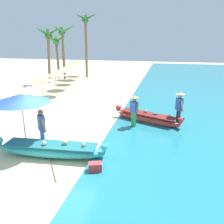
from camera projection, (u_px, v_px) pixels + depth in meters
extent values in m
plane|color=beige|center=(58.00, 155.00, 9.16)|extent=(80.00, 80.00, 0.00)
ellipsoid|color=#33B2BC|center=(51.00, 151.00, 8.97)|extent=(4.20, 1.09, 0.50)
cone|color=#33B2BC|center=(1.00, 140.00, 9.17)|extent=(0.46, 0.49, 0.53)
cone|color=#33B2BC|center=(103.00, 147.00, 8.59)|extent=(0.46, 0.49, 0.53)
cube|color=#1C6267|center=(51.00, 145.00, 8.90)|extent=(3.54, 1.05, 0.04)
sphere|color=tan|center=(84.00, 145.00, 8.68)|extent=(0.16, 0.16, 0.16)
sphere|color=tan|center=(65.00, 143.00, 8.83)|extent=(0.20, 0.20, 0.20)
sphere|color=tan|center=(44.00, 143.00, 8.78)|extent=(0.18, 0.18, 0.18)
ellipsoid|color=red|center=(147.00, 119.00, 12.52)|extent=(3.60, 2.08, 0.51)
cone|color=red|center=(120.00, 108.00, 13.44)|extent=(0.53, 0.54, 0.48)
cone|color=red|center=(180.00, 120.00, 11.43)|extent=(0.53, 0.54, 0.48)
cube|color=maroon|center=(147.00, 114.00, 12.45)|extent=(3.07, 1.86, 0.04)
sphere|color=tan|center=(169.00, 116.00, 11.86)|extent=(0.18, 0.18, 0.18)
cylinder|color=#386699|center=(155.00, 114.00, 12.28)|extent=(0.22, 0.22, 0.10)
sphere|color=tan|center=(146.00, 111.00, 12.59)|extent=(0.18, 0.18, 0.18)
cylinder|color=green|center=(135.00, 120.00, 11.76)|extent=(0.14, 0.14, 0.85)
cylinder|color=green|center=(133.00, 120.00, 11.86)|extent=(0.14, 0.14, 0.85)
cube|color=#3356B2|center=(134.00, 107.00, 11.61)|extent=(0.42, 0.39, 0.52)
cylinder|color=#9E7051|center=(137.00, 109.00, 11.45)|extent=(0.18, 0.20, 0.48)
cylinder|color=#9E7051|center=(130.00, 107.00, 11.78)|extent=(0.18, 0.20, 0.48)
sphere|color=#9E7051|center=(134.00, 99.00, 11.50)|extent=(0.22, 0.22, 0.22)
cylinder|color=tan|center=(134.00, 98.00, 11.47)|extent=(0.44, 0.44, 0.02)
cone|color=tan|center=(134.00, 96.00, 11.45)|extent=(0.26, 0.26, 0.12)
cylinder|color=#3D5BA8|center=(42.00, 139.00, 9.67)|extent=(0.14, 0.14, 0.80)
cylinder|color=#3D5BA8|center=(43.00, 140.00, 9.55)|extent=(0.14, 0.14, 0.80)
cube|color=#3356B2|center=(41.00, 123.00, 9.40)|extent=(0.41, 0.41, 0.63)
cylinder|color=brown|center=(40.00, 122.00, 9.61)|extent=(0.21, 0.21, 0.58)
cylinder|color=brown|center=(44.00, 126.00, 9.23)|extent=(0.21, 0.21, 0.58)
sphere|color=brown|center=(40.00, 112.00, 9.27)|extent=(0.22, 0.22, 0.22)
cylinder|color=#333842|center=(177.00, 118.00, 12.11)|extent=(0.14, 0.14, 0.86)
cylinder|color=#333842|center=(179.00, 119.00, 11.98)|extent=(0.14, 0.14, 0.86)
cube|color=#3356B2|center=(179.00, 104.00, 11.82)|extent=(0.37, 0.42, 0.62)
cylinder|color=tan|center=(177.00, 104.00, 12.05)|extent=(0.22, 0.18, 0.57)
cylinder|color=tan|center=(182.00, 106.00, 11.63)|extent=(0.22, 0.18, 0.57)
sphere|color=tan|center=(180.00, 96.00, 11.70)|extent=(0.22, 0.22, 0.22)
cylinder|color=tan|center=(180.00, 94.00, 11.67)|extent=(0.44, 0.44, 0.02)
cone|color=tan|center=(180.00, 93.00, 11.65)|extent=(0.26, 0.26, 0.12)
cylinder|color=#B7B7BC|center=(24.00, 123.00, 9.31)|extent=(0.05, 0.05, 2.28)
cone|color=blue|center=(21.00, 98.00, 9.01)|extent=(2.26, 2.26, 0.33)
cylinder|color=#333338|center=(27.00, 148.00, 9.64)|extent=(0.36, 0.36, 0.06)
cylinder|color=#8E6B47|center=(43.00, 90.00, 16.07)|extent=(0.04, 0.04, 1.90)
cone|color=tan|center=(41.00, 79.00, 15.83)|extent=(1.60, 1.60, 0.32)
cylinder|color=#8E6B47|center=(56.00, 84.00, 18.28)|extent=(0.04, 0.04, 1.90)
cone|color=tan|center=(55.00, 74.00, 18.04)|extent=(1.60, 1.60, 0.32)
cylinder|color=#8E6B47|center=(64.00, 79.00, 20.59)|extent=(0.04, 0.04, 1.90)
cone|color=tan|center=(63.00, 70.00, 20.35)|extent=(1.60, 1.60, 0.32)
cylinder|color=#8E6B47|center=(70.00, 74.00, 23.14)|extent=(0.04, 0.04, 1.90)
cone|color=tan|center=(70.00, 66.00, 22.90)|extent=(1.60, 1.60, 0.32)
cylinder|color=#8E6B47|center=(75.00, 71.00, 25.49)|extent=(0.04, 0.04, 1.90)
cone|color=tan|center=(74.00, 64.00, 25.25)|extent=(1.60, 1.60, 0.32)
cylinder|color=#8E6B47|center=(78.00, 68.00, 28.14)|extent=(0.04, 0.04, 1.90)
cone|color=tan|center=(78.00, 61.00, 27.90)|extent=(1.60, 1.60, 0.32)
cylinder|color=brown|center=(49.00, 57.00, 23.29)|extent=(0.52, 0.28, 5.21)
cone|color=#287033|center=(53.00, 32.00, 22.42)|extent=(1.90, 0.55, 1.24)
cone|color=#287033|center=(53.00, 32.00, 22.92)|extent=(1.37, 1.74, 1.23)
cone|color=#287033|center=(47.00, 31.00, 22.92)|extent=(1.20, 1.47, 0.97)
cone|color=#287033|center=(43.00, 32.00, 22.69)|extent=(1.91, 0.40, 1.25)
cone|color=#287033|center=(44.00, 32.00, 22.26)|extent=(0.93, 1.50, 1.18)
cone|color=#287033|center=(48.00, 31.00, 22.10)|extent=(1.15, 1.75, 1.03)
cylinder|color=brown|center=(63.00, 54.00, 25.66)|extent=(0.29, 0.28, 5.45)
cone|color=#337F3D|center=(67.00, 30.00, 24.88)|extent=(1.91, 0.62, 1.14)
cone|color=#337F3D|center=(65.00, 30.00, 25.17)|extent=(1.10, 1.33, 1.09)
cone|color=#337F3D|center=(61.00, 29.00, 25.24)|extent=(1.15, 1.35, 0.91)
cone|color=#337F3D|center=(59.00, 30.00, 25.08)|extent=(1.51, 0.55, 1.19)
cone|color=#337F3D|center=(59.00, 29.00, 24.61)|extent=(1.08, 1.50, 0.94)
cone|color=#337F3D|center=(62.00, 30.00, 24.51)|extent=(1.06, 1.58, 1.21)
cylinder|color=brown|center=(86.00, 47.00, 26.51)|extent=(0.32, 0.28, 6.71)
cone|color=#23602D|center=(90.00, 17.00, 25.42)|extent=(1.89, 0.49, 0.98)
cone|color=#23602D|center=(89.00, 17.00, 25.93)|extent=(1.06, 1.85, 0.79)
cone|color=#23602D|center=(83.00, 18.00, 25.88)|extent=(1.34, 1.16, 1.08)
cone|color=#23602D|center=(82.00, 17.00, 25.43)|extent=(1.50, 1.14, 1.02)
cone|color=#23602D|center=(86.00, 18.00, 25.13)|extent=(1.06, 1.73, 1.23)
cylinder|color=brown|center=(58.00, 58.00, 26.54)|extent=(0.40, 0.28, 4.51)
cone|color=#337F3D|center=(60.00, 39.00, 25.92)|extent=(1.55, 0.55, 1.12)
cone|color=#337F3D|center=(59.00, 38.00, 26.22)|extent=(1.13, 1.50, 0.93)
cone|color=#337F3D|center=(55.00, 39.00, 26.35)|extent=(1.14, 1.44, 1.17)
cone|color=#337F3D|center=(51.00, 39.00, 26.05)|extent=(1.80, 0.47, 1.21)
cone|color=#337F3D|center=(53.00, 38.00, 25.65)|extent=(1.07, 1.48, 0.94)
cone|color=#337F3D|center=(56.00, 38.00, 25.52)|extent=(1.10, 1.58, 0.71)
cube|color=#C63838|center=(95.00, 168.00, 7.87)|extent=(0.51, 0.41, 0.38)
cylinder|color=#8E6B47|center=(53.00, 169.00, 8.15)|extent=(0.96, 1.42, 0.05)
ellipsoid|color=#2D60B7|center=(50.00, 158.00, 8.89)|extent=(0.41, 0.37, 0.03)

